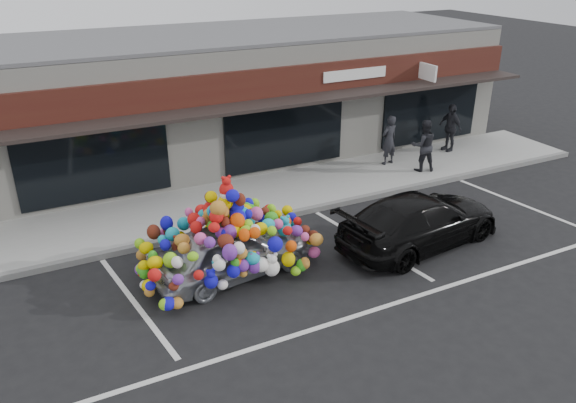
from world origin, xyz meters
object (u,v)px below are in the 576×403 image
black_sedan (420,220)px  pedestrian_a (389,140)px  pedestrian_b (423,145)px  pedestrian_c (450,127)px  toy_car (231,244)px

black_sedan → pedestrian_a: bearing=-35.4°
pedestrian_b → pedestrian_c: size_ratio=1.00×
toy_car → pedestrian_b: 8.55m
pedestrian_a → pedestrian_c: pedestrian_c is taller
black_sedan → toy_car: bearing=73.1°
toy_car → pedestrian_a: toy_car is taller
toy_car → pedestrian_b: (7.98, 3.06, 0.21)m
pedestrian_c → pedestrian_a: bearing=-90.5°
toy_car → pedestrian_c: 11.00m
pedestrian_b → black_sedan: bearing=68.6°
toy_car → pedestrian_b: toy_car is taller
pedestrian_a → toy_car: bearing=19.5°
toy_car → black_sedan: bearing=-107.0°
pedestrian_b → toy_car: bearing=39.2°
pedestrian_c → black_sedan: bearing=-50.7°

